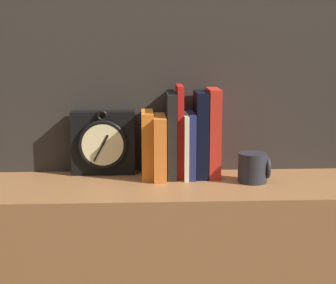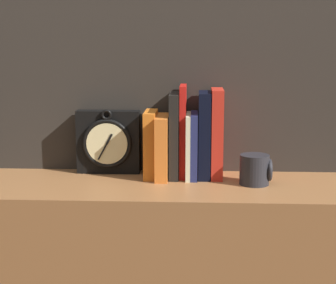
% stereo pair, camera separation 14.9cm
% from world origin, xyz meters
% --- Properties ---
extents(clock, '(0.18, 0.06, 0.19)m').
position_xyz_m(clock, '(-0.18, 0.13, 0.87)').
color(clock, black).
rests_on(clock, bookshelf).
extents(book_slot0_orange, '(0.03, 0.13, 0.19)m').
position_xyz_m(book_slot0_orange, '(-0.05, 0.09, 0.88)').
color(book_slot0_orange, orange).
rests_on(book_slot0_orange, bookshelf).
extents(book_slot1_orange, '(0.03, 0.15, 0.18)m').
position_xyz_m(book_slot1_orange, '(-0.02, 0.08, 0.87)').
color(book_slot1_orange, orange).
rests_on(book_slot1_orange, bookshelf).
extents(book_slot2_black, '(0.03, 0.13, 0.24)m').
position_xyz_m(book_slot2_black, '(0.01, 0.09, 0.90)').
color(book_slot2_black, black).
rests_on(book_slot2_black, bookshelf).
extents(book_slot3_red, '(0.02, 0.11, 0.26)m').
position_xyz_m(book_slot3_red, '(0.04, 0.10, 0.91)').
color(book_slot3_red, red).
rests_on(book_slot3_red, bookshelf).
extents(book_slot4_cream, '(0.01, 0.13, 0.18)m').
position_xyz_m(book_slot4_cream, '(0.05, 0.09, 0.87)').
color(book_slot4_cream, beige).
rests_on(book_slot4_cream, bookshelf).
extents(book_slot5_navy, '(0.02, 0.13, 0.18)m').
position_xyz_m(book_slot5_navy, '(0.07, 0.09, 0.87)').
color(book_slot5_navy, navy).
rests_on(book_slot5_navy, bookshelf).
extents(book_slot6_black, '(0.03, 0.12, 0.24)m').
position_xyz_m(book_slot6_black, '(0.10, 0.09, 0.90)').
color(book_slot6_black, black).
rests_on(book_slot6_black, bookshelf).
extents(book_slot7_red, '(0.03, 0.12, 0.25)m').
position_xyz_m(book_slot7_red, '(0.13, 0.09, 0.91)').
color(book_slot7_red, red).
rests_on(book_slot7_red, bookshelf).
extents(mug, '(0.09, 0.08, 0.08)m').
position_xyz_m(mug, '(0.24, 0.01, 0.82)').
color(mug, '#232328').
rests_on(mug, bookshelf).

